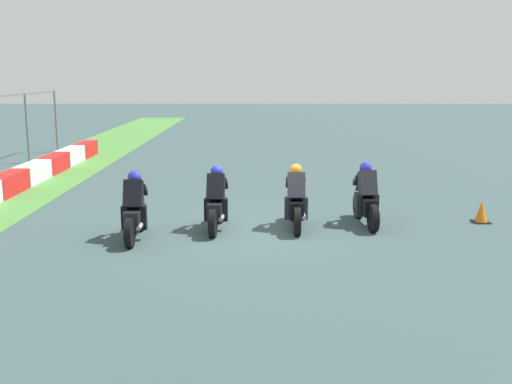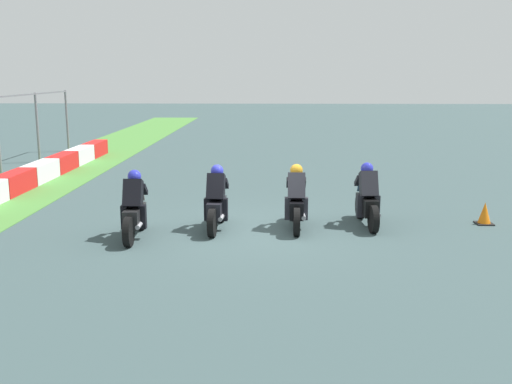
{
  "view_description": "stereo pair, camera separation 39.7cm",
  "coord_description": "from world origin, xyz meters",
  "px_view_note": "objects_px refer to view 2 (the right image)",
  "views": [
    {
      "loc": [
        -13.49,
        -0.02,
        3.58
      ],
      "look_at": [
        0.03,
        -0.02,
        0.9
      ],
      "focal_mm": 41.96,
      "sensor_mm": 36.0,
      "label": 1
    },
    {
      "loc": [
        -13.48,
        -0.42,
        3.58
      ],
      "look_at": [
        0.03,
        -0.02,
        0.9
      ],
      "focal_mm": 41.96,
      "sensor_mm": 36.0,
      "label": 2
    }
  ],
  "objects_px": {
    "rider_lane_a": "(367,200)",
    "rider_lane_d": "(135,210)",
    "rider_lane_b": "(296,202)",
    "traffic_cone": "(485,214)",
    "rider_lane_c": "(217,203)"
  },
  "relations": [
    {
      "from": "rider_lane_b",
      "to": "traffic_cone",
      "type": "relative_size",
      "value": 3.8
    },
    {
      "from": "traffic_cone",
      "to": "rider_lane_a",
      "type": "bearing_deg",
      "value": 94.16
    },
    {
      "from": "rider_lane_a",
      "to": "rider_lane_c",
      "type": "relative_size",
      "value": 1.0
    },
    {
      "from": "rider_lane_a",
      "to": "traffic_cone",
      "type": "height_order",
      "value": "rider_lane_a"
    },
    {
      "from": "rider_lane_c",
      "to": "traffic_cone",
      "type": "relative_size",
      "value": 3.8
    },
    {
      "from": "rider_lane_c",
      "to": "traffic_cone",
      "type": "bearing_deg",
      "value": -80.9
    },
    {
      "from": "rider_lane_b",
      "to": "traffic_cone",
      "type": "height_order",
      "value": "rider_lane_b"
    },
    {
      "from": "rider_lane_a",
      "to": "traffic_cone",
      "type": "xyz_separation_m",
      "value": [
        0.21,
        -2.87,
        -0.37
      ]
    },
    {
      "from": "rider_lane_a",
      "to": "rider_lane_d",
      "type": "bearing_deg",
      "value": 99.17
    },
    {
      "from": "rider_lane_d",
      "to": "rider_lane_b",
      "type": "bearing_deg",
      "value": -76.8
    },
    {
      "from": "rider_lane_d",
      "to": "traffic_cone",
      "type": "height_order",
      "value": "rider_lane_d"
    },
    {
      "from": "rider_lane_b",
      "to": "rider_lane_d",
      "type": "distance_m",
      "value": 3.72
    },
    {
      "from": "rider_lane_d",
      "to": "rider_lane_c",
      "type": "bearing_deg",
      "value": -66.9
    },
    {
      "from": "rider_lane_a",
      "to": "rider_lane_b",
      "type": "relative_size",
      "value": 1.0
    },
    {
      "from": "rider_lane_d",
      "to": "traffic_cone",
      "type": "bearing_deg",
      "value": -81.44
    }
  ]
}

